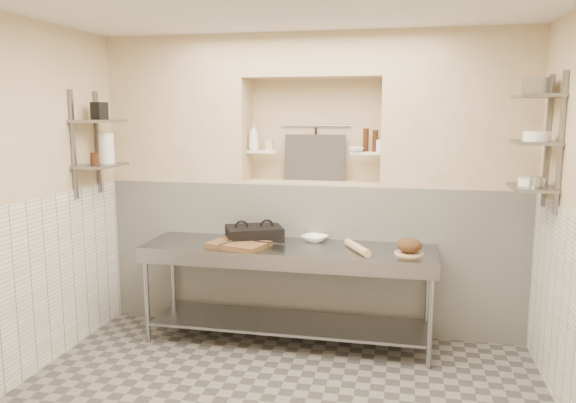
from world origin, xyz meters
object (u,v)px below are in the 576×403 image
(bottle_soap, at_px, (254,137))
(jug_left, at_px, (106,148))
(rolling_pin, at_px, (357,248))
(bread_loaf, at_px, (409,245))
(panini_press, at_px, (254,234))
(bowl_alcove, at_px, (356,149))
(prep_table, at_px, (288,274))
(cutting_board, at_px, (239,244))
(mixing_bowl, at_px, (315,238))

(bottle_soap, height_order, jug_left, bottle_soap)
(rolling_pin, bearing_deg, bread_loaf, -0.13)
(panini_press, relative_size, bread_loaf, 2.92)
(panini_press, xyz_separation_m, bowl_alcove, (0.89, 0.37, 0.77))
(bottle_soap, bearing_deg, rolling_pin, -29.19)
(prep_table, xyz_separation_m, panini_press, (-0.35, 0.14, 0.33))
(rolling_pin, relative_size, jug_left, 1.59)
(rolling_pin, height_order, jug_left, jug_left)
(panini_press, relative_size, rolling_pin, 1.37)
(cutting_board, relative_size, bread_loaf, 2.38)
(jug_left, bearing_deg, bottle_soap, 24.04)
(mixing_bowl, xyz_separation_m, bread_loaf, (0.85, -0.31, 0.05))
(jug_left, bearing_deg, mixing_bowl, 7.92)
(bowl_alcove, bearing_deg, panini_press, -157.18)
(panini_press, relative_size, jug_left, 2.18)
(panini_press, bearing_deg, jug_left, 161.72)
(panini_press, xyz_separation_m, jug_left, (-1.37, -0.16, 0.78))
(bottle_soap, bearing_deg, bread_loaf, -21.72)
(bowl_alcove, bearing_deg, mixing_bowl, -141.53)
(prep_table, bearing_deg, panini_press, 157.90)
(bread_loaf, bearing_deg, bowl_alcove, 131.70)
(cutting_board, relative_size, jug_left, 1.78)
(bowl_alcove, relative_size, jug_left, 0.52)
(prep_table, relative_size, bowl_alcove, 18.17)
(panini_press, height_order, jug_left, jug_left)
(prep_table, bearing_deg, mixing_bowl, 50.10)
(mixing_bowl, distance_m, bowl_alcove, 0.92)
(mixing_bowl, xyz_separation_m, rolling_pin, (0.42, -0.31, 0.01))
(cutting_board, distance_m, bread_loaf, 1.48)
(mixing_bowl, bearing_deg, bowl_alcove, 38.47)
(mixing_bowl, relative_size, bread_loaf, 1.11)
(rolling_pin, height_order, bread_loaf, bread_loaf)
(panini_press, bearing_deg, mixing_bowl, -14.14)
(prep_table, xyz_separation_m, bowl_alcove, (0.54, 0.52, 1.09))
(cutting_board, distance_m, rolling_pin, 1.04)
(panini_press, height_order, rolling_pin, panini_press)
(bowl_alcove, height_order, jug_left, jug_left)
(prep_table, bearing_deg, bread_loaf, -3.32)
(bread_loaf, distance_m, bowl_alcove, 1.08)
(prep_table, bearing_deg, bowl_alcove, 43.43)
(bottle_soap, distance_m, jug_left, 1.38)
(cutting_board, relative_size, bottle_soap, 1.91)
(bread_loaf, height_order, jug_left, jug_left)
(bottle_soap, xyz_separation_m, jug_left, (-1.26, -0.56, -0.09))
(bread_loaf, bearing_deg, panini_press, 171.82)
(cutting_board, distance_m, mixing_bowl, 0.72)
(bowl_alcove, bearing_deg, bread_loaf, -48.30)
(cutting_board, relative_size, bowl_alcove, 3.45)
(bread_loaf, bearing_deg, cutting_board, -178.02)
(prep_table, distance_m, bread_loaf, 1.11)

